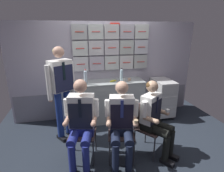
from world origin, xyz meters
TOP-DOWN VIEW (x-y plane):
  - ground at (0.00, 0.00)m, footprint 4.80×4.80m
  - galley_bulkhead at (0.01, 1.37)m, footprint 4.20×0.14m
  - galley_counter at (-0.16, 1.09)m, footprint 1.81×0.53m
  - service_trolley at (1.24, 1.00)m, footprint 0.40×0.65m
  - folding_chair_left at (-0.67, -0.02)m, footprint 0.48×0.48m
  - crew_member_left at (-0.71, -0.18)m, footprint 0.54×0.69m
  - folding_chair_right at (-0.09, -0.16)m, footprint 0.48×0.48m
  - crew_member_right at (-0.13, -0.32)m, footprint 0.52×0.67m
  - folding_chair_near_trolley at (0.34, -0.13)m, footprint 0.56×0.56m
  - crew_member_near_trolley at (0.43, -0.26)m, footprint 0.60×0.65m
  - crew_member_standing at (-0.99, 0.57)m, footprint 0.47×0.40m
  - water_bottle_tall at (0.23, 0.97)m, footprint 0.06×0.06m
  - water_bottle_clear at (-0.53, 0.95)m, footprint 0.06×0.06m
  - coffee_cup_white at (0.43, 1.03)m, footprint 0.06×0.06m
  - paper_cup_tan at (-0.58, 1.12)m, footprint 0.06×0.06m
  - paper_cup_blue at (0.30, 1.04)m, footprint 0.07×0.07m
  - snack_banana at (0.06, 1.03)m, footprint 0.17×0.10m

SIDE VIEW (x-z plane):
  - ground at x=0.00m, z-range -0.04..0.00m
  - galley_counter at x=-0.16m, z-range 0.00..0.91m
  - service_trolley at x=1.24m, z-range 0.03..0.91m
  - folding_chair_left at x=-0.67m, z-range 0.10..0.95m
  - folding_chair_right at x=-0.09m, z-range 0.10..0.95m
  - folding_chair_near_trolley at x=0.34m, z-range 0.10..0.95m
  - crew_member_near_trolley at x=0.43m, z-range 0.06..1.30m
  - crew_member_right at x=-0.13m, z-range 0.07..1.35m
  - crew_member_left at x=-0.71m, z-range 0.07..1.38m
  - snack_banana at x=0.06m, z-range 0.91..0.95m
  - paper_cup_blue at x=0.30m, z-range 0.91..0.97m
  - coffee_cup_white at x=0.43m, z-range 0.91..0.97m
  - paper_cup_tan at x=-0.58m, z-range 0.91..0.98m
  - crew_member_standing at x=-0.99m, z-range 0.17..1.89m
  - water_bottle_tall at x=0.23m, z-range 0.90..1.20m
  - water_bottle_clear at x=-0.53m, z-range 0.90..1.22m
  - galley_bulkhead at x=0.01m, z-range 0.03..2.18m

